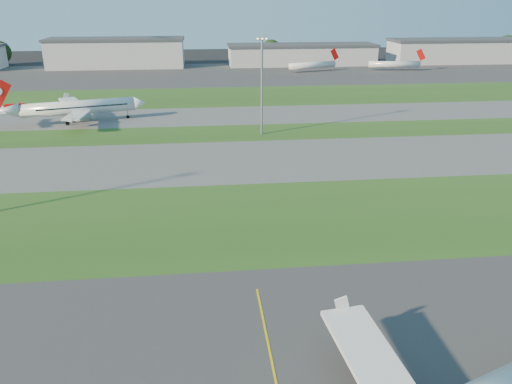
{
  "coord_description": "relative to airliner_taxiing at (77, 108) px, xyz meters",
  "views": [
    {
      "loc": [
        -1.21,
        -25.3,
        35.55
      ],
      "look_at": [
        6.72,
        46.9,
        7.0
      ],
      "focal_mm": 35.0,
      "sensor_mm": 36.0,
      "label": 1
    }
  ],
  "objects": [
    {
      "name": "grass_strip_a",
      "position": [
        38.25,
        -75.84,
        -4.42
      ],
      "size": [
        300.0,
        34.0,
        0.01
      ],
      "primitive_type": "cube",
      "color": "#254416",
      "rests_on": "ground"
    },
    {
      "name": "taxiway_a",
      "position": [
        38.25,
        -42.84,
        -4.42
      ],
      "size": [
        300.0,
        32.0,
        0.01
      ],
      "primitive_type": "cube",
      "color": "#515154",
      "rests_on": "ground"
    },
    {
      "name": "grass_strip_b",
      "position": [
        38.25,
        -17.84,
        -4.42
      ],
      "size": [
        300.0,
        18.0,
        0.01
      ],
      "primitive_type": "cube",
      "color": "#254416",
      "rests_on": "ground"
    },
    {
      "name": "taxiway_b",
      "position": [
        38.25,
        4.16,
        -4.42
      ],
      "size": [
        300.0,
        26.0,
        0.01
      ],
      "primitive_type": "cube",
      "color": "#515154",
      "rests_on": "ground"
    },
    {
      "name": "grass_strip_c",
      "position": [
        38.25,
        37.16,
        -4.42
      ],
      "size": [
        300.0,
        40.0,
        0.01
      ],
      "primitive_type": "cube",
      "color": "#254416",
      "rests_on": "ground"
    },
    {
      "name": "apron_far",
      "position": [
        38.25,
        97.16,
        -4.42
      ],
      "size": [
        400.0,
        80.0,
        0.01
      ],
      "primitive_type": "cube",
      "color": "#333335",
      "rests_on": "ground"
    },
    {
      "name": "airliner_taxiing",
      "position": [
        0.0,
        0.0,
        0.0
      ],
      "size": [
        39.58,
        33.21,
        12.61
      ],
      "rotation": [
        0.0,
        0.0,
        3.4
      ],
      "color": "silver",
      "rests_on": "ground"
    },
    {
      "name": "mini_jet_near",
      "position": [
        93.53,
        99.46,
        -1.15
      ],
      "size": [
        27.66,
        11.29,
        9.48
      ],
      "rotation": [
        0.0,
        0.0,
        0.32
      ],
      "color": "silver",
      "rests_on": "ground"
    },
    {
      "name": "mini_jet_far",
      "position": [
        135.95,
        98.33,
        -1.15
      ],
      "size": [
        28.55,
        6.76,
        9.48
      ],
      "rotation": [
        0.0,
        0.0,
        -0.14
      ],
      "color": "silver",
      "rests_on": "ground"
    },
    {
      "name": "light_mast_centre",
      "position": [
        53.25,
        -19.84,
        10.38
      ],
      "size": [
        3.2,
        0.7,
        25.8
      ],
      "color": "gray",
      "rests_on": "ground"
    },
    {
      "name": "hangar_west",
      "position": [
        -6.75,
        127.16,
        3.21
      ],
      "size": [
        71.4,
        23.0,
        15.2
      ],
      "color": "#AAAEB2",
      "rests_on": "ground"
    },
    {
      "name": "hangar_east",
      "position": [
        93.25,
        127.16,
        1.21
      ],
      "size": [
        81.6,
        23.0,
        11.2
      ],
      "color": "#AAAEB2",
      "rests_on": "ground"
    },
    {
      "name": "hangar_far_east",
      "position": [
        193.25,
        127.16,
        2.21
      ],
      "size": [
        96.9,
        23.0,
        13.2
      ],
      "color": "#AAAEB2",
      "rests_on": "ground"
    },
    {
      "name": "tree_west",
      "position": [
        -71.75,
        142.16,
        2.71
      ],
      "size": [
        12.1,
        12.1,
        13.2
      ],
      "color": "black",
      "rests_on": "ground"
    },
    {
      "name": "tree_mid_west",
      "position": [
        18.25,
        138.16,
        1.41
      ],
      "size": [
        9.9,
        9.9,
        10.8
      ],
      "color": "black",
      "rests_on": "ground"
    },
    {
      "name": "tree_mid_east",
      "position": [
        78.25,
        141.16,
        2.38
      ],
      "size": [
        11.55,
        11.55,
        12.6
      ],
      "color": "black",
      "rests_on": "ground"
    },
    {
      "name": "tree_east",
      "position": [
        153.25,
        139.16,
        1.73
      ],
      "size": [
        10.45,
        10.45,
        11.4
      ],
      "color": "black",
      "rests_on": "ground"
    },
    {
      "name": "tree_far_east",
      "position": [
        223.25,
        143.16,
        3.04
      ],
      "size": [
        12.65,
        12.65,
        13.8
      ],
      "color": "black",
      "rests_on": "ground"
    }
  ]
}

